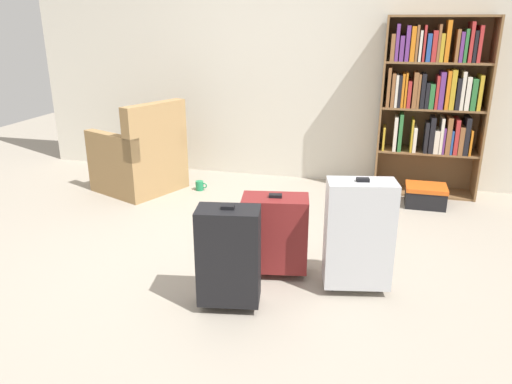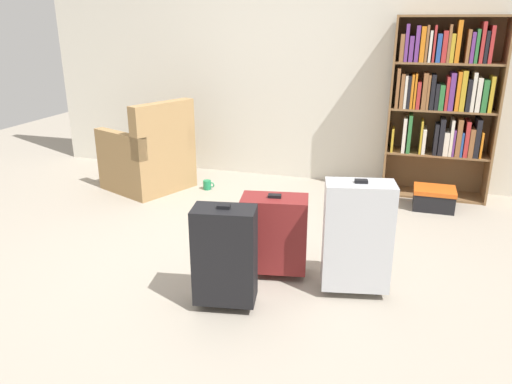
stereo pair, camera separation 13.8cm
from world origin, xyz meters
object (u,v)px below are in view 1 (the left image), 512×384
Objects in this scene: suitcase_silver at (359,234)px; suitcase_black at (229,256)px; mug at (200,186)px; suitcase_dark_red at (275,233)px; armchair at (141,159)px; bookshelf at (433,97)px; storage_box at (426,195)px.

suitcase_black is at bearing -151.59° from suitcase_silver.
mug is 0.21× the size of suitcase_dark_red.
armchair reaches higher than mug.
bookshelf is 2.82m from suitcase_black.
storage_box is at bearing 4.60° from armchair.
bookshelf is 2.57× the size of suitcase_black.
suitcase_black is at bearing -110.30° from suitcase_dark_red.
suitcase_black is 1.14× the size of suitcase_dark_red.
storage_box is 1.79m from suitcase_silver.
suitcase_silver is at bearing -104.53° from bookshelf.
armchair is at bearing 129.00° from suitcase_black.
mug is at bearing -167.44° from bookshelf.
bookshelf is 2.40m from mug.
suitcase_dark_red is (0.17, 0.47, -0.04)m from suitcase_black.
bookshelf is at bearing 61.52° from suitcase_dark_red.
suitcase_silver is (-0.53, -1.68, 0.28)m from storage_box.
suitcase_silver reaches higher than storage_box.
bookshelf reaches higher than armchair.
suitcase_dark_red is at bearing 171.76° from suitcase_silver.
suitcase_black is 0.50m from suitcase_dark_red.
storage_box is 0.49× the size of suitcase_silver.
bookshelf is at bearing 12.34° from armchair.
armchair is at bearing -175.40° from storage_box.
suitcase_black reaches higher than mug.
suitcase_black is 0.81m from suitcase_silver.
armchair reaches higher than suitcase_silver.
bookshelf is 13.93× the size of mug.
mug is (0.57, 0.12, -0.27)m from armchair.
suitcase_silver is 0.56m from suitcase_dark_red.
bookshelf is 2.20m from suitcase_silver.
armchair is 0.64m from mug.
bookshelf is at bearing 75.47° from suitcase_silver.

